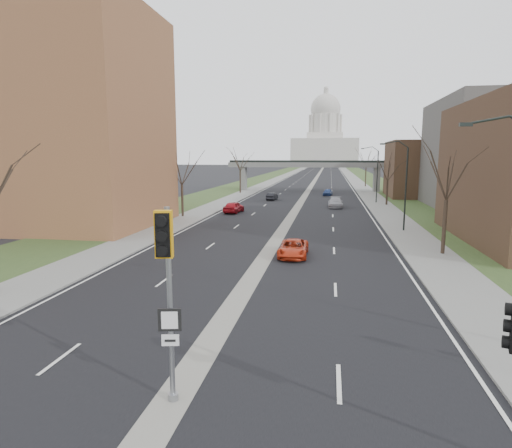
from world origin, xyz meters
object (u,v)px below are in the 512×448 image
(signal_pole_median, at_px, (167,272))
(car_left_near, at_px, (234,207))
(car_left_far, at_px, (272,196))
(car_right_mid, at_px, (335,202))
(car_right_near, at_px, (293,248))
(car_right_far, at_px, (328,192))

(signal_pole_median, xyz_separation_m, car_left_near, (-7.84, 43.13, -3.37))
(car_left_far, bearing_deg, signal_pole_median, 100.65)
(car_right_mid, bearing_deg, car_left_far, 139.01)
(signal_pole_median, xyz_separation_m, car_right_near, (1.92, 19.75, -3.50))
(signal_pole_median, relative_size, car_right_near, 1.33)
(car_left_far, xyz_separation_m, car_right_far, (9.22, 9.95, 0.02))
(signal_pole_median, bearing_deg, car_left_far, 83.72)
(car_right_near, height_order, car_right_far, car_right_far)
(signal_pole_median, height_order, car_right_far, signal_pole_median)
(car_left_far, bearing_deg, car_right_far, -127.01)
(car_left_near, bearing_deg, car_right_mid, -141.51)
(car_left_near, xyz_separation_m, car_right_mid, (13.16, 8.21, -0.03))
(car_right_mid, bearing_deg, car_right_far, 93.22)
(car_left_near, bearing_deg, car_right_far, -107.29)
(car_right_near, bearing_deg, car_left_far, 99.79)
(signal_pole_median, distance_m, car_right_near, 20.15)
(signal_pole_median, bearing_deg, car_right_near, 73.31)
(signal_pole_median, xyz_separation_m, car_right_mid, (5.31, 51.34, -3.40))
(car_left_far, height_order, car_right_near, car_right_near)
(car_left_far, relative_size, car_right_mid, 0.75)
(car_right_near, distance_m, car_right_mid, 31.76)
(car_left_far, xyz_separation_m, car_right_mid, (10.42, -8.93, 0.11))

